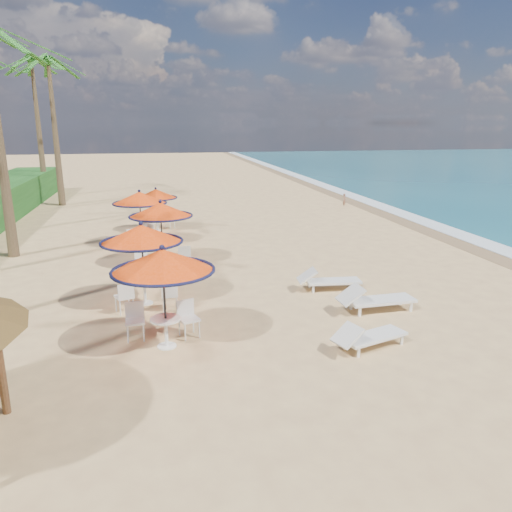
% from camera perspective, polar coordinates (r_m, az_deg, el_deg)
% --- Properties ---
extents(ground, '(160.00, 160.00, 0.00)m').
position_cam_1_polar(ground, '(12.82, 11.27, -8.79)').
color(ground, tan).
rests_on(ground, ground).
extents(foam_strip, '(1.20, 140.00, 0.04)m').
position_cam_1_polar(foam_strip, '(25.58, 22.02, 2.35)').
color(foam_strip, white).
rests_on(foam_strip, ground).
extents(wetsand_band, '(1.40, 140.00, 0.02)m').
position_cam_1_polar(wetsand_band, '(25.10, 20.30, 2.29)').
color(wetsand_band, olive).
rests_on(wetsand_band, ground).
extents(station_0, '(2.38, 2.38, 2.48)m').
position_cam_1_polar(station_0, '(11.52, -10.62, -1.49)').
color(station_0, black).
rests_on(station_0, ground).
extents(station_1, '(2.35, 2.35, 2.45)m').
position_cam_1_polar(station_1, '(14.39, -12.90, 1.58)').
color(station_1, black).
rests_on(station_1, ground).
extents(station_2, '(2.32, 2.32, 2.42)m').
position_cam_1_polar(station_2, '(18.47, -10.82, 4.31)').
color(station_2, black).
rests_on(station_2, ground).
extents(station_3, '(2.30, 2.41, 2.40)m').
position_cam_1_polar(station_3, '(21.86, -13.11, 5.76)').
color(station_3, black).
rests_on(station_3, ground).
extents(station_4, '(2.04, 2.09, 2.12)m').
position_cam_1_polar(station_4, '(24.76, -11.31, 6.43)').
color(station_4, black).
rests_on(station_4, ground).
extents(lounger_near, '(1.99, 1.16, 0.68)m').
position_cam_1_polar(lounger_near, '(12.00, 12.63, -8.92)').
color(lounger_near, silver).
rests_on(lounger_near, ground).
extents(lounger_mid, '(2.23, 0.79, 0.79)m').
position_cam_1_polar(lounger_mid, '(14.30, 13.31, -4.79)').
color(lounger_mid, silver).
rests_on(lounger_mid, ground).
extents(lounger_far, '(2.03, 0.79, 0.71)m').
position_cam_1_polar(lounger_far, '(15.85, 8.11, -2.71)').
color(lounger_far, silver).
rests_on(lounger_far, ground).
extents(palm_6, '(5.00, 5.00, 8.97)m').
position_cam_1_polar(palm_6, '(34.25, -22.59, 19.05)').
color(palm_6, brown).
rests_on(palm_6, ground).
extents(palm_7, '(5.00, 5.00, 9.44)m').
position_cam_1_polar(palm_7, '(38.60, -24.21, 18.95)').
color(palm_7, brown).
rests_on(palm_7, ground).
extents(person, '(0.29, 0.36, 0.86)m').
position_cam_1_polar(person, '(32.16, 10.08, 6.37)').
color(person, '#875A45').
rests_on(person, ground).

